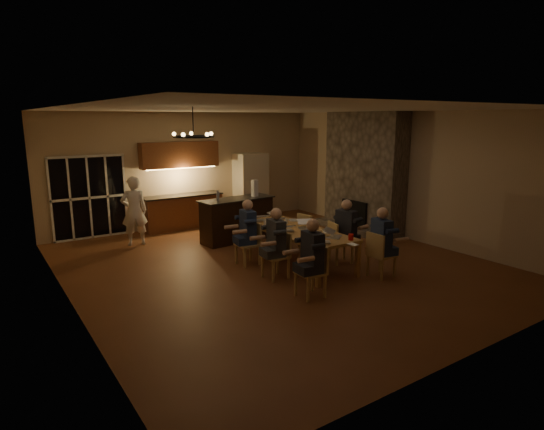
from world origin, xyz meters
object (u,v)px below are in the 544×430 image
Objects in this scene: standing_person at (134,211)px; redcup_near at (351,237)px; chair_right_mid at (341,242)px; laptop_f at (278,214)px; chair_right_far at (310,232)px; mug_front at (308,231)px; laptop_c at (285,226)px; plate_near at (329,232)px; laptop_b at (335,232)px; can_cola at (254,216)px; bar_bottle at (218,195)px; chair_right_near at (382,254)px; chair_left_far at (248,244)px; person_left_near at (312,258)px; bar_blender at (255,188)px; person_left_far at (248,232)px; bar_island at (237,220)px; plate_left at (312,240)px; plate_far at (294,220)px; mug_mid at (286,221)px; mug_back at (265,222)px; laptop_d at (306,223)px; can_silver at (320,234)px; laptop_a at (322,236)px; chair_left_mid at (275,256)px; person_right_mid at (346,232)px; redcup_mid at (270,225)px; person_right_near at (381,243)px; dining_table at (296,247)px; laptop_e at (261,216)px; chandelier at (194,137)px; person_left_mid at (276,244)px.

redcup_near is (2.70, -4.64, -0.03)m from standing_person.
chair_right_mid is 2.78× the size of laptop_f.
mug_front is at bearing 128.85° from chair_right_far.
plate_near is at bearing 154.79° from laptop_c.
laptop_b is 2.40m from can_cola.
laptop_f is 1.62m from bar_bottle.
chair_right_near is at bearing -27.63° from redcup_near.
laptop_b is 0.39m from plate_near.
chair_right_far is 1.36m from laptop_c.
chair_left_far is 1.74m from chair_right_far.
bar_blender reaches higher than person_left_near.
person_left_far reaches higher than bar_bottle.
chair_right_mid is 2.17m from can_cola.
plate_left is (-0.19, -3.23, 0.22)m from bar_island.
mug_mid is at bearing -155.90° from plate_far.
bar_bottle is (-0.31, 1.63, 0.40)m from mug_back.
can_silver is (-0.23, -0.73, -0.05)m from laptop_d.
mug_front is (0.20, 0.68, -0.06)m from laptop_a.
bar_island is at bearing 79.92° from laptop_f.
plate_far is (0.12, 1.97, -0.05)m from redcup_near.
person_right_mid is (1.74, -0.07, 0.24)m from chair_left_mid.
chair_right_near is at bearing -57.62° from redcup_mid.
bar_bottle reaches higher than chair_right_near.
person_right_near is at bearing 142.61° from laptop_c.
laptop_f is at bearing 125.30° from plate_far.
dining_table is 1.43× the size of bar_island.
person_left_far reaches higher than laptop_e.
mug_mid is 0.42× the size of bar_bottle.
laptop_d is at bearing -169.00° from laptop_c.
chair_right_far is 1.41× the size of chandelier.
mug_mid is at bearing 14.23° from redcup_mid.
can_silver is (0.85, -0.27, 0.12)m from person_left_mid.
mug_mid is at bearing 138.61° from laptop_e.
chair_right_mid is 0.64× the size of person_left_near.
laptop_b is (1.11, 0.68, 0.17)m from person_left_near.
laptop_a is 1.33× the size of bar_bottle.
bar_island is 2.50m from standing_person.
laptop_c is 1.27× the size of plate_far.
chandelier is 6.30× the size of mug_front.
bar_island is 3.30m from laptop_b.
chair_left_far is 1.98m from bar_bottle.
redcup_near is at bearing -83.91° from mug_mid.
laptop_c is (-1.13, 1.59, 0.17)m from person_right_near.
chair_left_far is 1.31m from laptop_d.
standing_person is at bearing 32.44° from chair_right_near.
person_right_mid is 1.33m from plate_far.
chandelier is 2.54× the size of plate_near.
laptop_c reaches higher than can_cola.
laptop_f is at bearing 115.51° from laptop_d.
redcup_near is (0.62, -1.29, -0.05)m from laptop_c.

